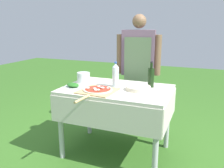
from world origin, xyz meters
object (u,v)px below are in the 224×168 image
person_cook (138,64)px  pizza_on_peel (97,90)px  prep_table (116,98)px  herb_container (73,85)px  mixing_tub (83,77)px  water_bottle (116,75)px  oil_bottle (151,77)px  plate_stack (138,88)px

person_cook → pizza_on_peel: size_ratio=2.56×
prep_table → herb_container: size_ratio=5.11×
herb_container → mixing_tub: (-0.00, 0.24, 0.04)m
water_bottle → mixing_tub: 0.43m
oil_bottle → plate_stack: bearing=-119.4°
person_cook → herb_container: bearing=52.9°
pizza_on_peel → oil_bottle: size_ratio=2.16×
water_bottle → herb_container: water_bottle is taller
oil_bottle → mixing_tub: size_ratio=1.89×
pizza_on_peel → herb_container: 0.33m
person_cook → oil_bottle: 0.61m
person_cook → oil_bottle: person_cook is taller
plate_stack → person_cook: bearing=106.3°
prep_table → oil_bottle: (0.33, 0.18, 0.23)m
pizza_on_peel → mixing_tub: mixing_tub is taller
prep_table → plate_stack: plate_stack is taller
person_cook → mixing_tub: (-0.49, -0.62, -0.09)m
prep_table → mixing_tub: 0.50m
prep_table → mixing_tub: (-0.45, 0.09, 0.17)m
mixing_tub → person_cook: bearing=51.5°
prep_table → herb_container: herb_container is taller
prep_table → water_bottle: size_ratio=4.22×
oil_bottle → plate_stack: oil_bottle is taller
oil_bottle → mixing_tub: (-0.79, -0.09, -0.05)m
prep_table → plate_stack: size_ratio=4.34×
water_bottle → herb_container: bearing=-153.5°
mixing_tub → oil_bottle: bearing=6.5°
prep_table → oil_bottle: 0.44m
herb_container → mixing_tub: mixing_tub is taller
prep_table → person_cook: person_cook is taller
person_cook → plate_stack: (0.20, -0.69, -0.13)m
person_cook → plate_stack: bearing=98.8°
water_bottle → herb_container: size_ratio=1.21×
oil_bottle → plate_stack: (-0.09, -0.17, -0.09)m
prep_table → water_bottle: water_bottle is taller
oil_bottle → water_bottle: bearing=-161.4°
herb_container → pizza_on_peel: bearing=-9.9°
prep_table → mixing_tub: mixing_tub is taller
water_bottle → plate_stack: water_bottle is taller
oil_bottle → mixing_tub: bearing=-173.5°
pizza_on_peel → oil_bottle: oil_bottle is taller
person_cook → mixing_tub: size_ratio=10.42×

